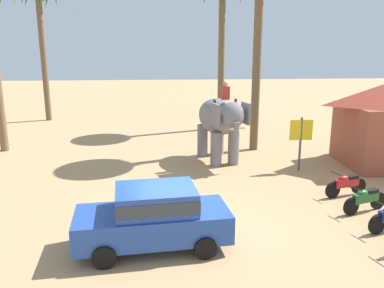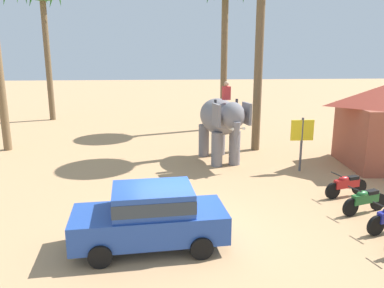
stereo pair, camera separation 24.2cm
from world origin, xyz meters
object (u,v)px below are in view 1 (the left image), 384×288
(motorcycle_fourth_in_row, at_px, (365,199))
(motorcycle_far_in_row, at_px, (346,184))
(elephant_with_mahout, at_px, (220,121))
(car_sedan_foreground, at_px, (154,215))
(signboard_yellow, at_px, (301,134))

(motorcycle_fourth_in_row, relative_size, motorcycle_far_in_row, 0.99)
(elephant_with_mahout, xyz_separation_m, motorcycle_far_in_row, (3.92, -4.93, -1.53))
(car_sedan_foreground, bearing_deg, signboard_yellow, 44.74)
(car_sedan_foreground, distance_m, motorcycle_far_in_row, 7.69)
(elephant_with_mahout, xyz_separation_m, motorcycle_fourth_in_row, (3.85, -6.39, -1.53))
(motorcycle_far_in_row, bearing_deg, elephant_with_mahout, 128.52)
(car_sedan_foreground, distance_m, motorcycle_fourth_in_row, 7.14)
(elephant_with_mahout, height_order, motorcycle_fourth_in_row, elephant_with_mahout)
(motorcycle_fourth_in_row, height_order, motorcycle_far_in_row, same)
(motorcycle_fourth_in_row, bearing_deg, elephant_with_mahout, 121.10)
(motorcycle_far_in_row, bearing_deg, signboard_yellow, 101.14)
(elephant_with_mahout, bearing_deg, signboard_yellow, -28.41)
(signboard_yellow, bearing_deg, motorcycle_far_in_row, -78.86)
(elephant_with_mahout, xyz_separation_m, signboard_yellow, (3.30, -1.79, -0.30))
(elephant_with_mahout, relative_size, motorcycle_fourth_in_row, 2.31)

